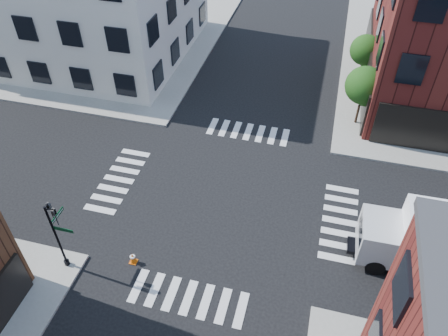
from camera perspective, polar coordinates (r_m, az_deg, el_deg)
ground at (r=26.89m, az=-0.02°, el=-4.11°), size 120.00×120.00×0.00m
sidewalk_nw at (r=50.50m, az=-18.19°, el=17.77°), size 30.00×30.00×0.15m
tree_near at (r=32.44m, az=17.92°, el=9.98°), size 2.69×2.69×4.49m
tree_far at (r=37.85m, az=18.02°, el=14.27°), size 2.43×2.43×4.07m
signal_pole at (r=23.10m, az=-20.99°, el=-7.53°), size 1.29×1.24×4.60m
box_truck at (r=24.85m, az=27.15°, el=-8.82°), size 8.42×2.75×3.77m
traffic_cone at (r=24.15m, az=-11.83°, el=-11.44°), size 0.39×0.39×0.72m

